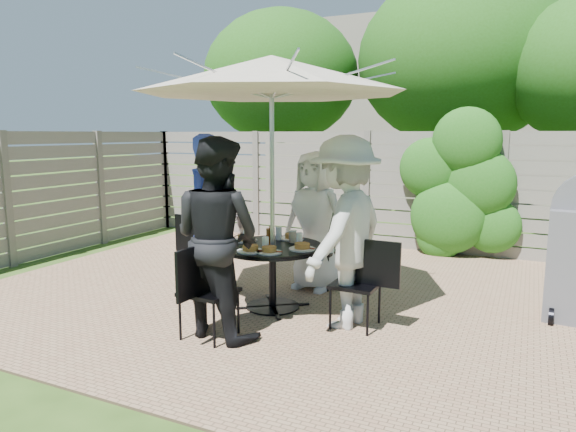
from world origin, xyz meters
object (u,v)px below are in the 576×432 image
at_px(person_back, 315,221).
at_px(coffee_cup, 293,237).
at_px(bicycle, 229,211).
at_px(chair_right, 357,302).
at_px(plate_back, 292,237).
at_px(chair_left, 204,270).
at_px(umbrella, 272,75).
at_px(plate_left, 245,239).
at_px(chair_back, 320,264).
at_px(syrup_jug, 271,236).
at_px(glass_right, 299,240).
at_px(person_left, 212,216).
at_px(patio_table, 273,265).
at_px(plate_extra, 269,250).
at_px(plate_front, 251,249).
at_px(glass_back, 279,233).
at_px(plate_right, 302,247).
at_px(person_front, 217,238).
at_px(glass_left, 246,237).
at_px(glass_front, 265,244).
at_px(person_right, 345,233).
at_px(chair_front, 208,311).

height_order(person_back, coffee_cup, person_back).
bearing_deg(bicycle, chair_right, -44.30).
relative_size(person_back, plate_back, 6.20).
xyz_separation_m(chair_left, chair_right, (1.91, -0.29, -0.01)).
distance_m(umbrella, plate_left, 1.70).
distance_m(chair_back, syrup_jug, 1.04).
relative_size(glass_right, syrup_jug, 0.88).
height_order(person_left, bicycle, person_left).
xyz_separation_m(person_back, plate_left, (-0.48, -0.76, -0.10)).
bearing_deg(patio_table, umbrella, -123.69).
bearing_deg(plate_back, plate_extra, -83.57).
xyz_separation_m(chair_left, coffee_cup, (1.09, 0.05, 0.47)).
xyz_separation_m(plate_extra, glass_right, (0.14, 0.39, 0.05)).
height_order(person_back, plate_front, person_back).
bearing_deg(glass_back, plate_right, -38.00).
bearing_deg(glass_back, plate_front, -89.21).
bearing_deg(bicycle, person_left, -62.73).
bearing_deg(patio_table, person_front, -98.82).
height_order(plate_back, glass_left, glass_left).
xyz_separation_m(chair_left, glass_right, (1.23, -0.08, 0.48)).
xyz_separation_m(chair_back, coffee_cup, (-0.01, -0.75, 0.47)).
relative_size(patio_table, coffee_cup, 9.84).
xyz_separation_m(person_left, glass_front, (0.88, -0.40, -0.15)).
xyz_separation_m(person_front, plate_back, (0.18, 1.18, -0.19)).
bearing_deg(chair_right, patio_table, -7.35).
height_order(person_left, coffee_cup, person_left).
distance_m(glass_back, bicycle, 3.52).
bearing_deg(plate_right, person_back, 104.63).
distance_m(person_back, coffee_cup, 0.62).
xyz_separation_m(person_front, glass_right, (0.40, 0.88, -0.14)).
relative_size(umbrella, plate_front, 11.55).
bearing_deg(patio_table, plate_back, 81.18).
distance_m(person_back, person_right, 1.18).
distance_m(chair_front, person_front, 0.64).
bearing_deg(plate_extra, patio_table, 112.14).
bearing_deg(glass_left, person_back, 65.66).
relative_size(plate_front, glass_back, 1.86).
xyz_separation_m(chair_left, glass_left, (0.68, -0.21, 0.48)).
distance_m(plate_right, glass_back, 0.53).
xyz_separation_m(glass_front, bicycle, (-2.41, 3.21, -0.26)).
bearing_deg(plate_extra, coffee_cup, 89.92).
xyz_separation_m(umbrella, chair_back, (0.15, 0.95, -2.09)).
height_order(patio_table, coffee_cup, coffee_cup).
bearing_deg(plate_back, person_front, -98.82).
bearing_deg(chair_front, plate_extra, -21.15).
bearing_deg(chair_right, glass_front, 9.46).
bearing_deg(person_back, plate_right, -66.55).
distance_m(glass_right, coffee_cup, 0.20).
height_order(person_left, person_front, person_left).
relative_size(person_front, syrup_jug, 11.15).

